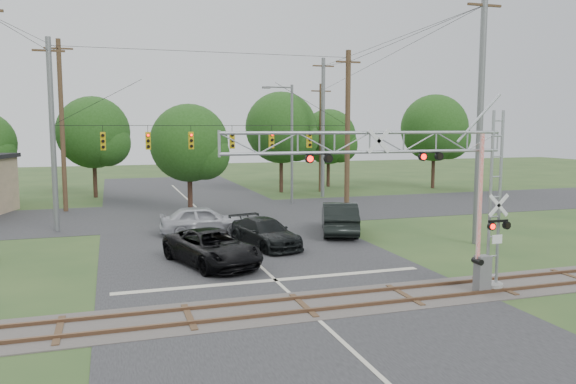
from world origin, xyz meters
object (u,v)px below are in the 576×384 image
object	(u,v)px
crossing_gantry	(422,182)
car_dark	(265,233)
pickup_black	(212,247)
traffic_signal_span	(226,136)
streetlight	(290,138)
sedan_silver	(203,220)

from	to	relation	value
crossing_gantry	car_dark	size ratio (longest dim) A/B	2.15
pickup_black	car_dark	bearing A→B (deg)	23.83
crossing_gantry	pickup_black	size ratio (longest dim) A/B	1.91
traffic_signal_span	streetlight	bearing A→B (deg)	47.94
pickup_black	car_dark	size ratio (longest dim) A/B	1.13
sedan_silver	car_dark	bearing A→B (deg)	-147.83
crossing_gantry	traffic_signal_span	size ratio (longest dim) A/B	0.57
streetlight	pickup_black	bearing A→B (deg)	-117.57
traffic_signal_span	car_dark	world-z (taller)	traffic_signal_span
crossing_gantry	sedan_silver	xyz separation A→B (m)	(-5.61, 14.74, -3.46)
car_dark	crossing_gantry	bearing A→B (deg)	-88.07
crossing_gantry	traffic_signal_span	distance (m)	18.73
traffic_signal_span	streetlight	xyz separation A→B (m)	(6.79, 7.53, -0.29)
sedan_silver	streetlight	world-z (taller)	streetlight
pickup_black	streetlight	distance (m)	21.46
sedan_silver	crossing_gantry	bearing A→B (deg)	-156.90
traffic_signal_span	pickup_black	xyz separation A→B (m)	(-2.91, -11.05, -4.89)
pickup_black	sedan_silver	xyz separation A→B (m)	(0.77, 7.43, 0.05)
sedan_silver	traffic_signal_span	bearing A→B (deg)	-28.30
traffic_signal_span	sedan_silver	world-z (taller)	traffic_signal_span
crossing_gantry	pickup_black	distance (m)	10.31
car_dark	streetlight	world-z (taller)	streetlight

